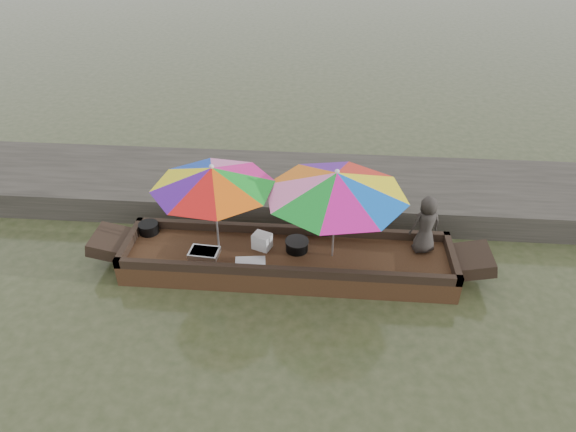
# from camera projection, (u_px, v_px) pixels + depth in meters

# --- Properties ---
(water) EXTENTS (80.00, 80.00, 0.00)m
(water) POSITION_uv_depth(u_px,v_px,m) (288.00, 270.00, 8.39)
(water) COLOR #313A1E
(water) RESTS_ON ground
(dock) EXTENTS (22.00, 2.20, 0.50)m
(dock) POSITION_uv_depth(u_px,v_px,m) (297.00, 189.00, 10.08)
(dock) COLOR #2D2B26
(dock) RESTS_ON ground
(boat_hull) EXTENTS (5.26, 1.20, 0.35)m
(boat_hull) POSITION_uv_depth(u_px,v_px,m) (287.00, 262.00, 8.30)
(boat_hull) COLOR black
(boat_hull) RESTS_ON water
(cooking_pot) EXTENTS (0.33, 0.33, 0.17)m
(cooking_pot) POSITION_uv_depth(u_px,v_px,m) (149.00, 228.00, 8.63)
(cooking_pot) COLOR black
(cooking_pot) RESTS_ON boat_hull
(tray_crayfish) EXTENTS (0.49, 0.36, 0.09)m
(tray_crayfish) POSITION_uv_depth(u_px,v_px,m) (204.00, 253.00, 8.13)
(tray_crayfish) COLOR silver
(tray_crayfish) RESTS_ON boat_hull
(tray_scallop) EXTENTS (0.50, 0.38, 0.06)m
(tray_scallop) POSITION_uv_depth(u_px,v_px,m) (250.00, 264.00, 7.92)
(tray_scallop) COLOR silver
(tray_scallop) RESTS_ON boat_hull
(charcoal_grill) EXTENTS (0.36, 0.36, 0.17)m
(charcoal_grill) POSITION_uv_depth(u_px,v_px,m) (297.00, 246.00, 8.23)
(charcoal_grill) COLOR black
(charcoal_grill) RESTS_ON boat_hull
(supply_bag) EXTENTS (0.34, 0.31, 0.26)m
(supply_bag) POSITION_uv_depth(u_px,v_px,m) (262.00, 241.00, 8.25)
(supply_bag) COLOR silver
(supply_bag) RESTS_ON boat_hull
(vendor) EXTENTS (0.56, 0.45, 0.99)m
(vendor) POSITION_uv_depth(u_px,v_px,m) (426.00, 225.00, 8.00)
(vendor) COLOR #2D2926
(vendor) RESTS_ON boat_hull
(umbrella_bow) EXTENTS (2.29, 2.29, 1.55)m
(umbrella_bow) POSITION_uv_depth(u_px,v_px,m) (216.00, 210.00, 7.84)
(umbrella_bow) COLOR #E51484
(umbrella_bow) RESTS_ON boat_hull
(umbrella_stern) EXTENTS (2.53, 2.53, 1.55)m
(umbrella_stern) POSITION_uv_depth(u_px,v_px,m) (334.00, 215.00, 7.72)
(umbrella_stern) COLOR yellow
(umbrella_stern) RESTS_ON boat_hull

